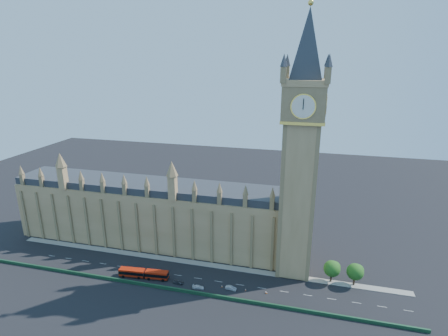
% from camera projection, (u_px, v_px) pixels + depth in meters
% --- Properties ---
extents(ground, '(400.00, 400.00, 0.00)m').
position_uv_depth(ground, '(188.00, 277.00, 131.28)').
color(ground, black).
rests_on(ground, ground).
extents(palace_westminster, '(120.00, 20.00, 28.00)m').
position_uv_depth(palace_westminster, '(150.00, 212.00, 153.32)').
color(palace_westminster, '#9E7D4C').
rests_on(palace_westminster, ground).
extents(elizabeth_tower, '(20.59, 20.59, 105.00)m').
position_uv_depth(elizabeth_tower, '(302.00, 132.00, 119.06)').
color(elizabeth_tower, '#9E7D4C').
rests_on(elizabeth_tower, ground).
extents(bridge_parapet, '(160.00, 0.60, 1.20)m').
position_uv_depth(bridge_parapet, '(179.00, 290.00, 122.77)').
color(bridge_parapet, '#1E4C2D').
rests_on(bridge_parapet, ground).
extents(kerb_north, '(160.00, 3.00, 0.16)m').
position_uv_depth(kerb_north, '(196.00, 263.00, 140.04)').
color(kerb_north, gray).
rests_on(kerb_north, ground).
extents(tree_east_near, '(6.00, 6.00, 8.50)m').
position_uv_depth(tree_east_near, '(333.00, 268.00, 126.75)').
color(tree_east_near, '#382619').
rests_on(tree_east_near, ground).
extents(tree_east_far, '(6.00, 6.00, 8.50)m').
position_uv_depth(tree_east_far, '(356.00, 271.00, 124.88)').
color(tree_east_far, '#382619').
rests_on(tree_east_far, ground).
extents(red_bus, '(18.95, 4.49, 3.19)m').
position_uv_depth(red_bus, '(144.00, 274.00, 130.33)').
color(red_bus, '#AB1F0B').
rests_on(red_bus, ground).
extents(car_grey, '(3.93, 1.93, 1.29)m').
position_uv_depth(car_grey, '(178.00, 282.00, 127.18)').
color(car_grey, '#3A3B41').
rests_on(car_grey, ground).
extents(car_silver, '(4.12, 1.84, 1.31)m').
position_uv_depth(car_silver, '(231.00, 288.00, 123.78)').
color(car_silver, '#A4A6AC').
rests_on(car_silver, ground).
extents(car_white, '(4.25, 1.96, 1.20)m').
position_uv_depth(car_white, '(198.00, 287.00, 124.34)').
color(car_white, silver).
rests_on(car_white, ground).
extents(cone_a, '(0.49, 0.49, 0.64)m').
position_uv_depth(cone_a, '(267.00, 293.00, 121.88)').
color(cone_a, black).
rests_on(cone_a, ground).
extents(cone_b, '(0.55, 0.55, 0.75)m').
position_uv_depth(cone_b, '(266.00, 292.00, 121.96)').
color(cone_b, black).
rests_on(cone_b, ground).
extents(cone_c, '(0.49, 0.49, 0.69)m').
position_uv_depth(cone_c, '(246.00, 290.00, 123.35)').
color(cone_c, black).
rests_on(cone_c, ground).
extents(cone_d, '(0.49, 0.49, 0.68)m').
position_uv_depth(cone_d, '(222.00, 286.00, 125.23)').
color(cone_d, black).
rests_on(cone_d, ground).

